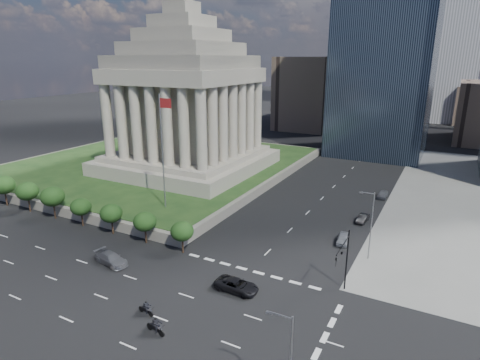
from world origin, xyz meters
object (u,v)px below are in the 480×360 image
Objects in this scene: parked_sedan_near at (343,239)px; motorcycle_lead at (155,325)px; parked_sedan_far at (383,194)px; motorcycle_trail at (146,307)px; war_memorial at (185,86)px; street_lamp_north at (370,222)px; suv_grey at (111,259)px; parked_sedan_mid at (363,218)px; flagpole at (163,146)px; pickup_truck at (237,285)px; traffic_signal_ne at (344,257)px.

motorcycle_lead reaches higher than parked_sedan_near.
motorcycle_lead is at bearing -100.57° from parked_sedan_far.
motorcycle_trail is (-3.04, 2.03, -0.11)m from motorcycle_lead.
street_lamp_north is (47.33, -23.00, -15.74)m from war_memorial.
suv_grey is 1.37× the size of parked_sedan_mid.
street_lamp_north reaches higher than motorcycle_lead.
parked_sedan_near is 1.04× the size of parked_sedan_mid.
flagpole reaches higher than pickup_truck.
flagpole is at bearing 57.26° from pickup_truck.
parked_sedan_far is 1.63× the size of motorcycle_lead.
war_memorial is 49.55m from parked_sedan_mid.
parked_sedan_mid is 14.97m from parked_sedan_far.
pickup_truck is 1.30× the size of parked_sedan_near.
war_memorial is at bearing 116.89° from flagpole.
traffic_signal_ne reaches higher than suv_grey.
suv_grey is 1.30× the size of parked_sedan_far.
parked_sedan_far is (0.89, 14.95, 0.06)m from parked_sedan_mid.
parked_sedan_mid is at bearing -12.52° from war_memorial.
parked_sedan_far is (44.82, 5.19, -20.67)m from war_memorial.
street_lamp_north is at bearing 1.63° from flagpole.
war_memorial is 62.50m from motorcycle_lead.
traffic_signal_ne is at bearing -79.25° from parked_sedan_mid.
suv_grey is 34.58m from parked_sedan_near.
suv_grey is at bearing -77.05° from flagpole.
traffic_signal_ne reaches higher than pickup_truck.
war_memorial is at bearing 143.58° from traffic_signal_ne.
suv_grey is at bearing -68.68° from war_memorial.
parked_sedan_near is 24.90m from parked_sedan_far.
parked_sedan_far is (32.65, 29.19, -12.38)m from flagpole.
motorcycle_lead is at bearing -117.60° from parked_sedan_near.
parked_sedan_near reaches higher than parked_sedan_mid.
war_memorial is at bearing 130.79° from motorcycle_lead.
parked_sedan_near is 32.71m from motorcycle_lead.
war_memorial is 56.37m from pickup_truck.
parked_sedan_near is 1.83× the size of motorcycle_trail.
parked_sedan_far is 55.85m from motorcycle_trail.
motorcycle_trail is (-19.15, -25.12, -4.79)m from street_lamp_north.
parked_sedan_far is at bearing 95.08° from street_lamp_north.
parked_sedan_far is (9.95, 44.38, -0.04)m from pickup_truck.
parked_sedan_near is 9.93m from parked_sedan_mid.
parked_sedan_far is at bearing -22.22° from suv_grey.
pickup_truck is at bearing -127.58° from street_lamp_north.
war_memorial reaches higher than traffic_signal_ne.
parked_sedan_near is at bearing -41.52° from suv_grey.
parked_sedan_near is 0.99× the size of parked_sedan_far.
street_lamp_north reaches higher than parked_sedan_far.
war_memorial reaches higher than motorcycle_trail.
street_lamp_north is at bearing -70.84° from parked_sedan_mid.
traffic_signal_ne is 1.44× the size of suv_grey.
war_memorial reaches higher than flagpole.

